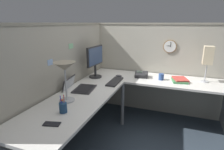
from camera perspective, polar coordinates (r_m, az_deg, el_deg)
name	(u,v)px	position (r m, az deg, el deg)	size (l,w,h in m)	color
ground_plane	(129,131)	(2.89, 5.42, -17.19)	(6.80, 6.80, 0.00)	#2D3842
cubicle_wall_back	(62,82)	(2.58, -15.36, -2.28)	(2.57, 0.12, 1.58)	#A8A393
cubicle_wall_right	(158,69)	(3.32, 14.10, 1.89)	(0.12, 2.37, 1.58)	#A8A393
desk	(131,97)	(2.45, 6.00, -6.75)	(2.35, 2.15, 0.73)	silver
monitor	(95,59)	(2.89, -5.30, 4.89)	(0.46, 0.20, 0.50)	#232326
laptop	(78,87)	(2.47, -10.72, -3.76)	(0.39, 0.42, 0.22)	#232326
keyboard	(115,82)	(2.69, 0.88, -2.06)	(0.43, 0.14, 0.02)	#232326
computer_mouse	(119,76)	(2.96, 2.15, -0.29)	(0.06, 0.10, 0.03)	#38383D
desk_lamp_dome	(65,70)	(2.02, -14.57, 1.64)	(0.24, 0.24, 0.44)	#B7BABF
pen_cup	(63,107)	(1.87, -15.07, -9.76)	(0.08, 0.08, 0.18)	navy
cell_phone	(52,124)	(1.71, -18.34, -14.36)	(0.07, 0.14, 0.01)	black
office_phone	(142,75)	(2.98, 9.32, 0.05)	(0.22, 0.23, 0.11)	#232326
book_stack	(180,80)	(2.92, 20.45, -1.43)	(0.32, 0.27, 0.04)	#3F7F4C
desk_lamp_paper	(208,56)	(2.97, 27.87, 5.18)	(0.13, 0.13, 0.53)	#B7BABF
coffee_mug	(161,77)	(2.90, 15.16, -0.54)	(0.08, 0.08, 0.10)	#2D4C8C
wall_clock	(170,46)	(3.19, 17.69, 8.52)	(0.04, 0.22, 0.22)	olive
pinned_note_leftmost	(71,46)	(2.60, -12.71, 8.83)	(0.11, 0.00, 0.07)	#8CCC99
pinned_note_middle	(50,62)	(2.26, -18.79, 3.78)	(0.09, 0.00, 0.07)	#99B7E5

